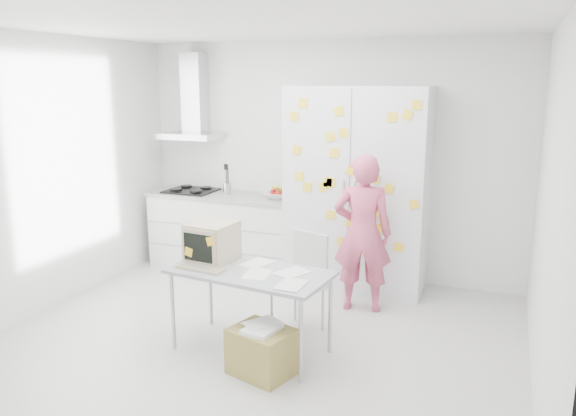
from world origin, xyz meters
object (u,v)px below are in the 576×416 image
(desk, at_px, (225,255))
(chair, at_px, (303,276))
(person, at_px, (362,233))
(cardboard_box, at_px, (262,351))

(desk, bearing_deg, chair, 49.30)
(person, distance_m, desk, 1.47)
(person, relative_size, cardboard_box, 2.86)
(person, height_order, cardboard_box, person)
(desk, distance_m, cardboard_box, 0.88)
(person, xyz_separation_m, cardboard_box, (-0.40, -1.55, -0.59))
(person, relative_size, desk, 1.13)
(chair, relative_size, cardboard_box, 1.65)
(cardboard_box, bearing_deg, desk, 142.63)
(chair, bearing_deg, desk, -117.09)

